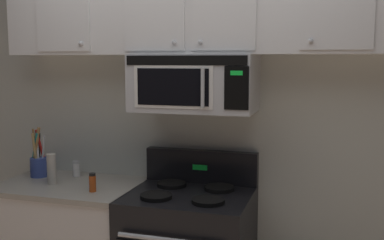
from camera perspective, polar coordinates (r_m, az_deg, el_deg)
name	(u,v)px	position (r m, az deg, el deg)	size (l,w,h in m)	color
back_wall	(205,115)	(3.14, 1.59, 0.67)	(5.20, 0.10, 2.70)	silver
over_range_microwave	(194,83)	(2.88, 0.29, 4.57)	(0.76, 0.43, 0.35)	#B7BABF
upper_cabinets	(196,10)	(2.93, 0.48, 13.43)	(2.50, 0.36, 0.55)	silver
utensil_crock_blue	(39,163)	(3.45, -18.31, -5.00)	(0.13, 0.12, 0.35)	#384C9E
salt_shaker	(76,169)	(3.39, -14.04, -5.83)	(0.05, 0.05, 0.11)	white
pepper_mill	(52,169)	(3.22, -16.88, -5.79)	(0.06, 0.06, 0.20)	#B7B2A8
spice_jar	(93,183)	(2.98, -12.13, -7.53)	(0.04, 0.04, 0.12)	#C64C19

